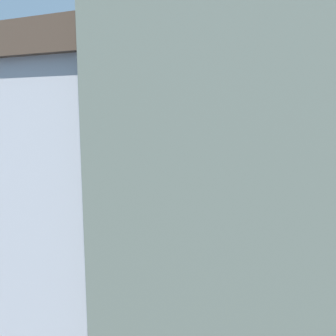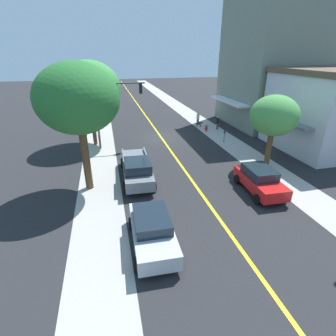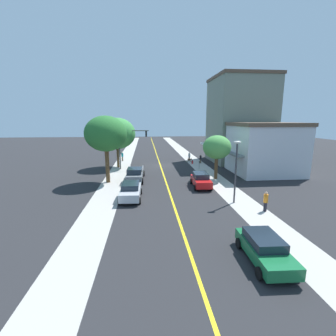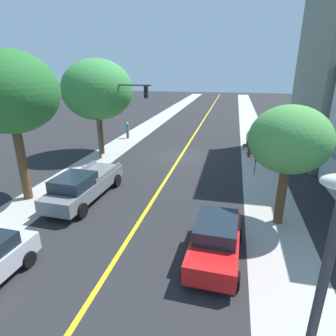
{
  "view_description": "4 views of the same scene",
  "coord_description": "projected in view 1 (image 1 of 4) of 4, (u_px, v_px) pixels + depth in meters",
  "views": [
    {
      "loc": [
        -23.29,
        -0.48,
        6.04
      ],
      "look_at": [
        -0.1,
        9.63,
        1.97
      ],
      "focal_mm": 38.8,
      "sensor_mm": 36.0,
      "label": 1
    },
    {
      "loc": [
        5.64,
        26.82,
        8.59
      ],
      "look_at": [
        1.94,
        11.39,
        1.45
      ],
      "focal_mm": 27.52,
      "sensor_mm": 36.0,
      "label": 2
    },
    {
      "loc": [
        2.51,
        39.6,
        7.76
      ],
      "look_at": [
        -0.27,
        10.77,
        1.79
      ],
      "focal_mm": 25.29,
      "sensor_mm": 36.0,
      "label": 3
    },
    {
      "loc": [
        -4.16,
        23.05,
        7.24
      ],
      "look_at": [
        -0.74,
        8.19,
        1.81
      ],
      "focal_mm": 30.05,
      "sensor_mm": 36.0,
      "label": 4
    }
  ],
  "objects": [
    {
      "name": "brick_apartment_block",
      "position": [
        57.0,
        188.0,
        11.12
      ],
      "size": [
        9.82,
        8.92,
        7.32
      ],
      "rotation": [
        0.0,
        0.0,
        -1.57
      ],
      "color": "silver",
      "rests_on": "ground"
    },
    {
      "name": "sidewalk_left",
      "position": [
        307.0,
        246.0,
        16.26
      ],
      "size": [
        2.87,
        126.0,
        0.01
      ],
      "primitive_type": "cube",
      "color": "#ADA8A0",
      "rests_on": "ground"
    },
    {
      "name": "sidewalk_right",
      "position": [
        316.0,
        188.0,
        28.19
      ],
      "size": [
        2.87,
        126.0,
        0.01
      ],
      "primitive_type": "cube",
      "color": "#ADA8A0",
      "rests_on": "ground"
    },
    {
      "name": "parking_meter",
      "position": [
        237.0,
        215.0,
        18.01
      ],
      "size": [
        0.12,
        0.18,
        1.28
      ],
      "color": "#4C4C51",
      "rests_on": "ground"
    },
    {
      "name": "street_lamp",
      "position": [
        4.0,
        146.0,
        23.91
      ],
      "size": [
        0.7,
        0.36,
        5.85
      ],
      "color": "#38383D",
      "rests_on": "ground"
    },
    {
      "name": "traffic_light_mast",
      "position": [
        288.0,
        134.0,
        27.03
      ],
      "size": [
        4.68,
        0.32,
        6.36
      ],
      "rotation": [
        0.0,
        0.0,
        3.14
      ],
      "color": "#474C47",
      "rests_on": "ground"
    },
    {
      "name": "street_tree_left_near",
      "position": [
        310.0,
        117.0,
        27.99
      ],
      "size": [
        5.87,
        5.87,
        8.03
      ],
      "color": "brown",
      "rests_on": "ground"
    },
    {
      "name": "street_tree_left_far",
      "position": [
        115.0,
        145.0,
        19.36
      ],
      "size": [
        3.62,
        3.62,
        5.76
      ],
      "color": "brown",
      "rests_on": "ground"
    },
    {
      "name": "grey_pickup_truck",
      "position": [
        187.0,
        174.0,
        29.42
      ],
      "size": [
        2.37,
        6.23,
        1.8
      ],
      "rotation": [
        0.0,
        0.0,
        1.53
      ],
      "color": "slate",
      "rests_on": "ground"
    },
    {
      "name": "street_tree_right_corner",
      "position": [
        195.0,
        110.0,
        31.86
      ],
      "size": [
        5.06,
        5.06,
        8.22
      ],
      "color": "brown",
      "rests_on": "ground"
    },
    {
      "name": "ground_plane",
      "position": [
        313.0,
        209.0,
        22.23
      ],
      "size": [
        140.0,
        140.0,
        0.0
      ],
      "primitive_type": "plane",
      "color": "#262628"
    },
    {
      "name": "red_sedan_left_curb",
      "position": [
        93.0,
        190.0,
        23.88
      ],
      "size": [
        2.16,
        4.32,
        1.65
      ],
      "rotation": [
        0.0,
        0.0,
        1.53
      ],
      "color": "red",
      "rests_on": "ground"
    },
    {
      "name": "road_centerline_stripe",
      "position": [
        313.0,
        209.0,
        22.23
      ],
      "size": [
        0.2,
        126.0,
        0.0
      ],
      "primitive_type": "cube",
      "color": "yellow",
      "rests_on": "ground"
    },
    {
      "name": "fire_hydrant",
      "position": [
        334.0,
        236.0,
        16.53
      ],
      "size": [
        0.44,
        0.24,
        0.75
      ],
      "color": "red",
      "rests_on": "ground"
    },
    {
      "name": "silver_sedan_right_curb",
      "position": [
        112.0,
        169.0,
        32.42
      ],
      "size": [
        2.19,
        4.53,
        1.59
      ],
      "rotation": [
        0.0,
        0.0,
        1.54
      ],
      "color": "#B7BABF",
      "rests_on": "ground"
    }
  ]
}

